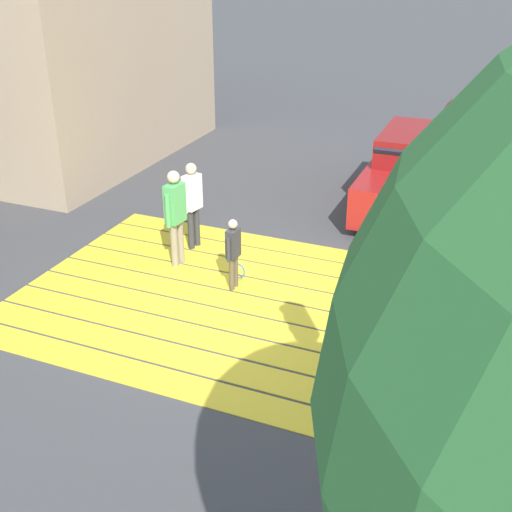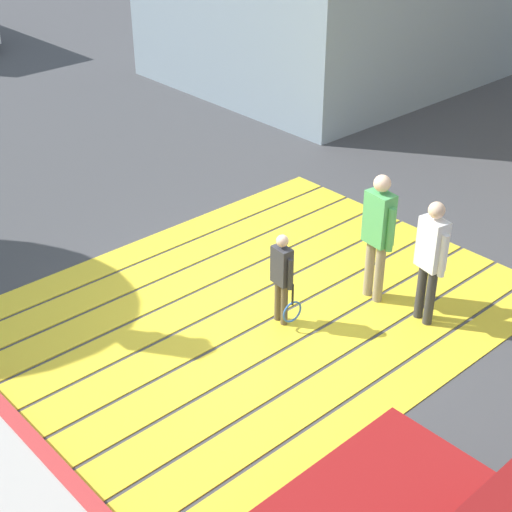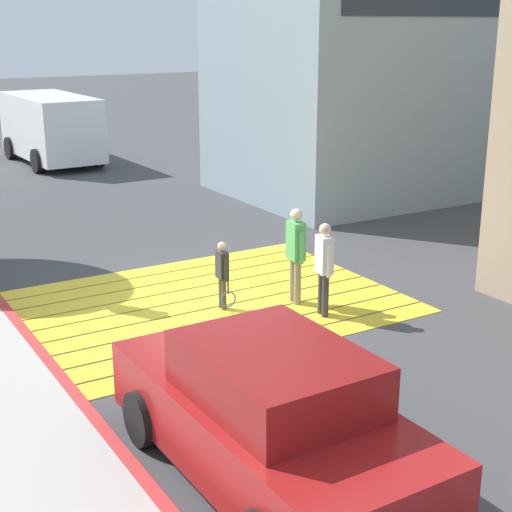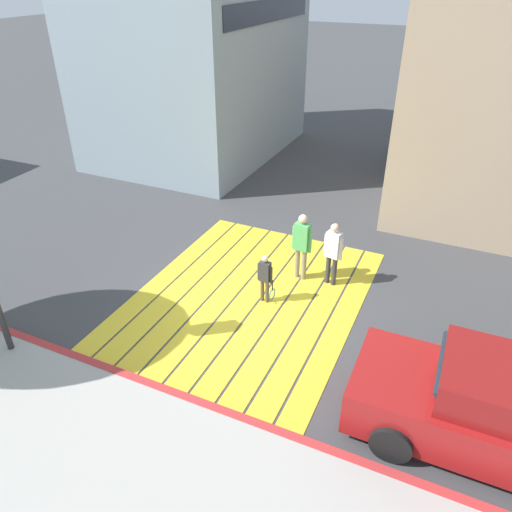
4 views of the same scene
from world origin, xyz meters
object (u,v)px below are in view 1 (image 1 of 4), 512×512
Objects in this scene: pedestrian_adult_lead at (175,212)px; car_parked_near_curb at (417,172)px; pedestrian_child_with_racket at (233,251)px; traffic_light_corner at (457,256)px; pedestrian_adult_trailing at (192,199)px.

car_parked_near_curb is at bearing -126.93° from pedestrian_adult_lead.
pedestrian_child_with_racket is (-1.24, 0.39, -0.32)m from pedestrian_adult_lead.
pedestrian_child_with_racket is (3.61, -3.86, -2.36)m from traffic_light_corner.
traffic_light_corner is 2.64× the size of pedestrian_adult_trailing.
traffic_light_corner is 2.48× the size of pedestrian_adult_lead.
traffic_light_corner is 3.51× the size of pedestrian_child_with_racket.
pedestrian_adult_lead reaches higher than car_parked_near_curb.
pedestrian_adult_lead reaches higher than pedestrian_adult_trailing.
pedestrian_child_with_racket is at bearing 162.73° from pedestrian_adult_lead.
traffic_light_corner is 5.79m from pedestrian_child_with_racket.
pedestrian_adult_trailing reaches higher than pedestrian_child_with_racket.
traffic_light_corner reaches higher than pedestrian_adult_trailing.
pedestrian_adult_lead is 1.42× the size of pedestrian_child_with_racket.
car_parked_near_curb is at bearing -132.79° from pedestrian_adult_trailing.
pedestrian_adult_lead is at bearing 95.36° from pedestrian_adult_trailing.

